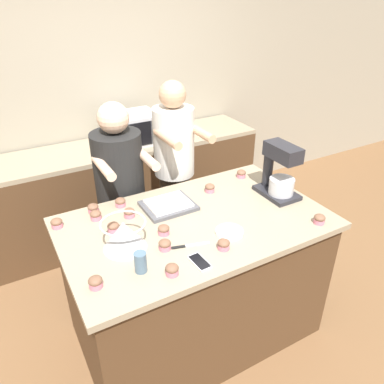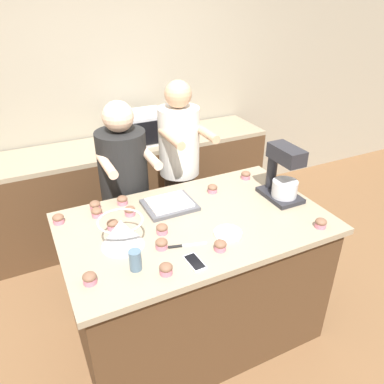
{
  "view_description": "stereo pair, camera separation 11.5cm",
  "coord_description": "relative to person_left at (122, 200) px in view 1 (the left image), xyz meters",
  "views": [
    {
      "loc": [
        -0.97,
        -1.68,
        2.24
      ],
      "look_at": [
        0.0,
        0.05,
        1.13
      ],
      "focal_mm": 35.0,
      "sensor_mm": 36.0,
      "label": 1
    },
    {
      "loc": [
        -0.87,
        -1.74,
        2.24
      ],
      "look_at": [
        0.0,
        0.05,
        1.13
      ],
      "focal_mm": 35.0,
      "sensor_mm": 36.0,
      "label": 2
    }
  ],
  "objects": [
    {
      "name": "cupcake_7",
      "position": [
        0.84,
        -0.36,
        0.17
      ],
      "size": [
        0.07,
        0.07,
        0.06
      ],
      "color": "#D17084",
      "rests_on": "island_counter"
    },
    {
      "name": "ground_plane",
      "position": [
        0.24,
        -0.71,
        -0.81
      ],
      "size": [
        16.0,
        16.0,
        0.0
      ],
      "primitive_type": "plane",
      "color": "brown"
    },
    {
      "name": "baking_tray",
      "position": [
        0.16,
        -0.48,
        0.16
      ],
      "size": [
        0.33,
        0.27,
        0.04
      ],
      "color": "#4C4C51",
      "rests_on": "island_counter"
    },
    {
      "name": "mixing_bowl",
      "position": [
        -0.24,
        -0.75,
        0.23
      ],
      "size": [
        0.25,
        0.25,
        0.17
      ],
      "color": "#BCBCC1",
      "rests_on": "island_counter"
    },
    {
      "name": "cupcake_3",
      "position": [
        -0.53,
        -0.36,
        0.17
      ],
      "size": [
        0.07,
        0.07,
        0.06
      ],
      "color": "#D17084",
      "rests_on": "island_counter"
    },
    {
      "name": "back_counter",
      "position": [
        0.24,
        0.78,
        -0.35
      ],
      "size": [
        2.8,
        0.6,
        0.93
      ],
      "color": "#4C331E",
      "rests_on": "ground_plane"
    },
    {
      "name": "drinking_glass",
      "position": [
        -0.24,
        -0.98,
        0.2
      ],
      "size": [
        0.06,
        0.06,
        0.11
      ],
      "color": "slate",
      "rests_on": "island_counter"
    },
    {
      "name": "island_counter",
      "position": [
        0.24,
        -0.71,
        -0.33
      ],
      "size": [
        1.64,
        0.99,
        0.95
      ],
      "color": "#4C331E",
      "rests_on": "ground_plane"
    },
    {
      "name": "cupcake_10",
      "position": [
        -0.11,
        -0.32,
        0.17
      ],
      "size": [
        0.07,
        0.07,
        0.06
      ],
      "color": "#D17084",
      "rests_on": "island_counter"
    },
    {
      "name": "cupcake_11",
      "position": [
        -0.47,
        -0.98,
        0.17
      ],
      "size": [
        0.07,
        0.07,
        0.06
      ],
      "color": "#D17084",
      "rests_on": "island_counter"
    },
    {
      "name": "microwave_oven",
      "position": [
        0.4,
        0.78,
        0.26
      ],
      "size": [
        0.48,
        0.38,
        0.27
      ],
      "color": "#B7B7BC",
      "rests_on": "back_counter"
    },
    {
      "name": "cupcake_13",
      "position": [
        0.0,
        -0.74,
        0.17
      ],
      "size": [
        0.07,
        0.07,
        0.06
      ],
      "color": "#D17084",
      "rests_on": "island_counter"
    },
    {
      "name": "knife",
      "position": [
        0.07,
        -0.91,
        0.15
      ],
      "size": [
        0.22,
        0.07,
        0.01
      ],
      "color": "#BCBCC1",
      "rests_on": "island_counter"
    },
    {
      "name": "person_right",
      "position": [
        0.45,
        -0.0,
        0.06
      ],
      "size": [
        0.33,
        0.5,
        1.65
      ],
      "color": "brown",
      "rests_on": "ground_plane"
    },
    {
      "name": "cupcake_12",
      "position": [
        0.88,
        -1.11,
        0.17
      ],
      "size": [
        0.07,
        0.07,
        0.06
      ],
      "color": "#D17084",
      "rests_on": "island_counter"
    },
    {
      "name": "stand_mixer",
      "position": [
        0.89,
        -0.7,
        0.31
      ],
      "size": [
        0.2,
        0.3,
        0.37
      ],
      "color": "#232328",
      "rests_on": "island_counter"
    },
    {
      "name": "cell_phone",
      "position": [
        0.05,
        -1.07,
        0.15
      ],
      "size": [
        0.08,
        0.15,
        0.01
      ],
      "color": "silver",
      "rests_on": "island_counter"
    },
    {
      "name": "cupcake_2",
      "position": [
        -0.11,
        -1.08,
        0.17
      ],
      "size": [
        0.07,
        0.07,
        0.06
      ],
      "color": "#D17084",
      "rests_on": "island_counter"
    },
    {
      "name": "back_wall",
      "position": [
        0.24,
        1.13,
        0.54
      ],
      "size": [
        10.0,
        0.06,
        2.7
      ],
      "color": "gray",
      "rests_on": "ground_plane"
    },
    {
      "name": "cupcake_8",
      "position": [
        -0.11,
        -0.47,
        0.17
      ],
      "size": [
        0.07,
        0.07,
        0.06
      ],
      "color": "#D17084",
      "rests_on": "island_counter"
    },
    {
      "name": "small_plate",
      "position": [
        0.34,
        -0.92,
        0.15
      ],
      "size": [
        0.17,
        0.17,
        0.02
      ],
      "color": "white",
      "rests_on": "island_counter"
    },
    {
      "name": "cupcake_6",
      "position": [
        -0.3,
        -0.39,
        0.17
      ],
      "size": [
        0.07,
        0.07,
        0.06
      ],
      "color": "#D17084",
      "rests_on": "island_counter"
    },
    {
      "name": "cupcake_0",
      "position": [
        0.23,
        -1.03,
        0.17
      ],
      "size": [
        0.07,
        0.07,
        0.06
      ],
      "color": "#D17084",
      "rests_on": "island_counter"
    },
    {
      "name": "person_left",
      "position": [
        0.0,
        0.0,
        0.0
      ],
      "size": [
        0.37,
        0.52,
        1.56
      ],
      "color": "#232328",
      "rests_on": "ground_plane"
    },
    {
      "name": "cupcake_1",
      "position": [
        -0.29,
        -0.3,
        0.17
      ],
      "size": [
        0.07,
        0.07,
        0.06
      ],
      "color": "#D17084",
      "rests_on": "island_counter"
    },
    {
      "name": "cupcake_4",
      "position": [
        0.51,
        -0.44,
        0.17
      ],
      "size": [
        0.07,
        0.07,
        0.06
      ],
      "color": "#D17084",
      "rests_on": "island_counter"
    },
    {
      "name": "cupcake_9",
      "position": [
        -0.25,
        -0.57,
        0.17
      ],
      "size": [
        0.07,
        0.07,
        0.06
      ],
      "color": "#D17084",
      "rests_on": "island_counter"
    },
    {
      "name": "cupcake_5",
      "position": [
        -0.05,
        -0.88,
        0.17
      ],
      "size": [
        0.07,
        0.07,
        0.06
      ],
      "color": "#D17084",
      "rests_on": "island_counter"
    }
  ]
}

